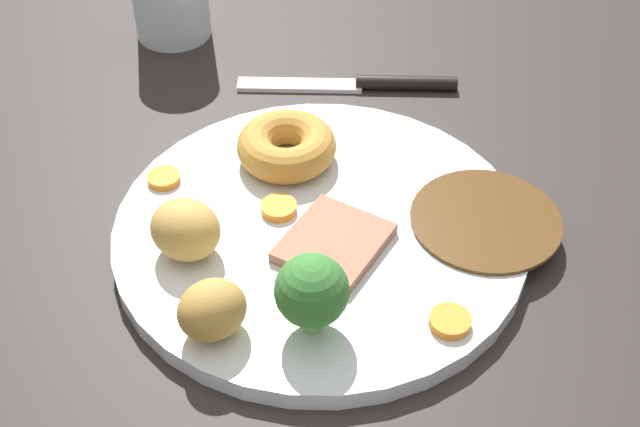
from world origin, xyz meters
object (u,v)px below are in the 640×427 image
object	(u,v)px
roast_potato_left	(212,310)
carrot_coin_back	(450,321)
broccoli_floret	(312,292)
carrot_coin_front	(164,176)
meat_slice_main	(334,243)
yorkshire_pudding	(286,146)
knife	(367,84)
dinner_plate	(320,232)
carrot_coin_side	(279,208)
roast_potato_right	(185,229)

from	to	relation	value
roast_potato_left	carrot_coin_back	distance (cm)	14.29
roast_potato_left	broccoli_floret	world-z (taller)	broccoli_floret
carrot_coin_front	meat_slice_main	bearing A→B (deg)	-112.73
meat_slice_main	yorkshire_pudding	xyz separation A→B (cm)	(8.64, 4.46, 0.91)
meat_slice_main	knife	size ratio (longest dim) A/B	0.36
dinner_plate	meat_slice_main	world-z (taller)	meat_slice_main
roast_potato_left	carrot_coin_front	size ratio (longest dim) A/B	1.80
carrot_coin_back	dinner_plate	bearing A→B (deg)	48.60
roast_potato_left	carrot_coin_side	bearing A→B (deg)	-11.17
roast_potato_right	carrot_coin_front	xyz separation A→B (cm)	(6.98, 3.41, -1.75)
meat_slice_main	roast_potato_left	world-z (taller)	roast_potato_left
dinner_plate	meat_slice_main	distance (cm)	2.62
broccoli_floret	dinner_plate	bearing A→B (deg)	3.95
roast_potato_left	carrot_coin_front	bearing A→B (deg)	26.08
carrot_coin_side	dinner_plate	bearing A→B (deg)	-108.14
yorkshire_pudding	meat_slice_main	bearing A→B (deg)	-152.69
dinner_plate	knife	distance (cm)	18.70
carrot_coin_front	knife	bearing A→B (deg)	-41.18
meat_slice_main	roast_potato_right	distance (cm)	9.73
dinner_plate	carrot_coin_front	distance (cm)	12.19
yorkshire_pudding	broccoli_floret	world-z (taller)	broccoli_floret
carrot_coin_back	carrot_coin_front	bearing A→B (deg)	61.51
meat_slice_main	roast_potato_right	world-z (taller)	roast_potato_right
roast_potato_left	carrot_coin_side	xyz separation A→B (cm)	(10.98, -2.17, -1.56)
yorkshire_pudding	broccoli_floret	distance (cm)	16.15
roast_potato_left	carrot_coin_front	xyz separation A→B (cm)	(13.34, 6.53, -1.59)
roast_potato_right	broccoli_floret	distance (cm)	10.43
roast_potato_left	roast_potato_right	bearing A→B (deg)	26.11
yorkshire_pudding	carrot_coin_front	bearing A→B (deg)	111.13
meat_slice_main	roast_potato_left	xyz separation A→B (cm)	(-7.95, 6.34, 1.46)
yorkshire_pudding	carrot_coin_front	xyz separation A→B (cm)	(-3.25, 8.41, -1.05)
carrot_coin_side	carrot_coin_back	bearing A→B (deg)	-126.58
yorkshire_pudding	roast_potato_left	distance (cm)	16.70
meat_slice_main	yorkshire_pudding	size ratio (longest dim) A/B	0.93
carrot_coin_back	broccoli_floret	xyz separation A→B (cm)	(-1.15, 8.26, 2.80)
carrot_coin_front	carrot_coin_side	world-z (taller)	same
carrot_coin_front	broccoli_floret	distance (cm)	17.64
meat_slice_main	knife	xyz separation A→B (cm)	(20.68, -0.50, -1.35)
carrot_coin_front	carrot_coin_side	bearing A→B (deg)	-105.16
carrot_coin_back	carrot_coin_side	bearing A→B (deg)	53.42
dinner_plate	yorkshire_pudding	size ratio (longest dim) A/B	3.87
meat_slice_main	knife	bearing A→B (deg)	-1.38
carrot_coin_back	carrot_coin_side	world-z (taller)	same
roast_potato_right	broccoli_floret	size ratio (longest dim) A/B	0.88
roast_potato_left	roast_potato_right	distance (cm)	7.08
carrot_coin_front	carrot_coin_side	xyz separation A→B (cm)	(-2.36, -8.70, 0.03)
carrot_coin_front	carrot_coin_back	bearing A→B (deg)	-118.49
roast_potato_left	knife	bearing A→B (deg)	-13.44
carrot_coin_back	yorkshire_pudding	bearing A→B (deg)	40.15
dinner_plate	broccoli_floret	world-z (taller)	broccoli_floret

